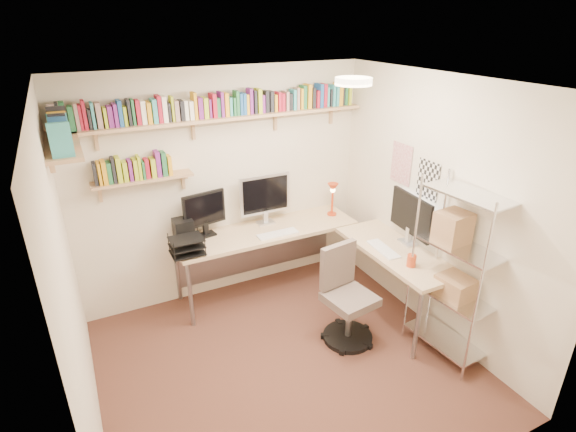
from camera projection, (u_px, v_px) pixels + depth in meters
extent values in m
plane|color=#4F2D22|center=(287.00, 364.00, 4.14)|extent=(3.20, 3.20, 0.00)
cube|color=beige|center=(225.00, 187.00, 4.85)|extent=(3.20, 0.04, 2.50)
cube|color=beige|center=(71.00, 294.00, 2.97)|extent=(0.04, 3.00, 2.50)
cube|color=beige|center=(436.00, 209.00, 4.29)|extent=(0.04, 3.00, 2.50)
cube|color=beige|center=(411.00, 360.00, 2.41)|extent=(3.20, 0.04, 2.50)
cube|color=silver|center=(286.00, 85.00, 3.12)|extent=(3.20, 3.00, 0.04)
cube|color=silver|center=(401.00, 164.00, 4.61)|extent=(0.01, 0.30, 0.42)
cube|color=silver|center=(428.00, 180.00, 4.30)|extent=(0.01, 0.28, 0.38)
cylinder|color=#FFEAC6|center=(354.00, 81.00, 3.59)|extent=(0.30, 0.30, 0.06)
cube|color=tan|center=(225.00, 117.00, 4.44)|extent=(3.05, 0.25, 0.03)
cube|color=tan|center=(63.00, 145.00, 3.49)|extent=(0.25, 1.00, 0.03)
cube|color=tan|center=(143.00, 179.00, 4.32)|extent=(0.95, 0.20, 0.02)
cube|color=tan|center=(96.00, 136.00, 4.03)|extent=(0.03, 0.20, 0.20)
cube|color=tan|center=(194.00, 126.00, 4.40)|extent=(0.03, 0.20, 0.20)
cube|color=tan|center=(277.00, 118.00, 4.77)|extent=(0.03, 0.20, 0.20)
cube|color=tan|center=(333.00, 112.00, 5.05)|extent=(0.03, 0.20, 0.20)
cube|color=black|center=(58.00, 117.00, 3.78)|extent=(0.03, 0.12, 0.25)
cube|color=#226638|center=(63.00, 117.00, 3.80)|extent=(0.04, 0.13, 0.25)
cube|color=#226638|center=(71.00, 118.00, 3.83)|extent=(0.04, 0.11, 0.21)
cube|color=gray|center=(77.00, 117.00, 3.84)|extent=(0.03, 0.12, 0.23)
cube|color=#A3152C|center=(81.00, 117.00, 3.86)|extent=(0.02, 0.11, 0.21)
cube|color=#A3152C|center=(84.00, 115.00, 3.86)|extent=(0.03, 0.13, 0.25)
cube|color=black|center=(89.00, 119.00, 3.89)|extent=(0.02, 0.12, 0.17)
cube|color=teal|center=(93.00, 115.00, 3.90)|extent=(0.02, 0.12, 0.23)
cube|color=gray|center=(99.00, 115.00, 3.92)|extent=(0.04, 0.12, 0.22)
cube|color=#A3B922|center=(105.00, 117.00, 3.95)|extent=(0.03, 0.13, 0.18)
cube|color=#6E207A|center=(110.00, 116.00, 3.96)|extent=(0.04, 0.12, 0.18)
cube|color=#6E207A|center=(115.00, 115.00, 3.98)|extent=(0.03, 0.14, 0.20)
cube|color=#1C5194|center=(120.00, 113.00, 3.99)|extent=(0.03, 0.15, 0.23)
cube|color=#A3B922|center=(125.00, 116.00, 4.01)|extent=(0.03, 0.12, 0.17)
cube|color=black|center=(129.00, 112.00, 4.02)|extent=(0.03, 0.15, 0.23)
cube|color=#226638|center=(133.00, 112.00, 4.03)|extent=(0.02, 0.11, 0.23)
cube|color=#A3152C|center=(138.00, 112.00, 4.05)|extent=(0.04, 0.12, 0.22)
cube|color=white|center=(143.00, 112.00, 4.07)|extent=(0.04, 0.12, 0.21)
cube|color=gold|center=(148.00, 113.00, 4.10)|extent=(0.04, 0.15, 0.19)
cube|color=teal|center=(154.00, 111.00, 4.11)|extent=(0.04, 0.14, 0.22)
cube|color=#A3152C|center=(159.00, 109.00, 4.12)|extent=(0.04, 0.15, 0.24)
cube|color=white|center=(164.00, 109.00, 4.15)|extent=(0.04, 0.14, 0.23)
cube|color=black|center=(168.00, 112.00, 4.17)|extent=(0.02, 0.15, 0.17)
cube|color=#A3B922|center=(172.00, 108.00, 4.18)|extent=(0.02, 0.12, 0.23)
cube|color=gray|center=(176.00, 110.00, 4.20)|extent=(0.04, 0.13, 0.19)
cube|color=black|center=(181.00, 110.00, 4.22)|extent=(0.04, 0.14, 0.18)
cube|color=white|center=(185.00, 110.00, 4.24)|extent=(0.03, 0.11, 0.18)
cube|color=white|center=(190.00, 110.00, 4.26)|extent=(0.04, 0.13, 0.17)
cube|color=gold|center=(194.00, 106.00, 4.26)|extent=(0.03, 0.14, 0.25)
cube|color=#6E207A|center=(199.00, 108.00, 4.29)|extent=(0.04, 0.12, 0.20)
cube|color=#A3B922|center=(204.00, 108.00, 4.31)|extent=(0.04, 0.15, 0.19)
cube|color=#6E207A|center=(209.00, 108.00, 4.33)|extent=(0.02, 0.11, 0.18)
cube|color=#A3152C|center=(213.00, 105.00, 4.34)|extent=(0.04, 0.15, 0.23)
cube|color=#226638|center=(217.00, 107.00, 4.37)|extent=(0.04, 0.12, 0.18)
cube|color=#6E207A|center=(221.00, 104.00, 4.37)|extent=(0.03, 0.15, 0.24)
cube|color=gold|center=(225.00, 104.00, 4.39)|extent=(0.04, 0.14, 0.22)
cube|color=teal|center=(230.00, 106.00, 4.42)|extent=(0.03, 0.11, 0.18)
cube|color=#226638|center=(233.00, 106.00, 4.43)|extent=(0.02, 0.14, 0.18)
cube|color=#226638|center=(236.00, 103.00, 4.44)|extent=(0.03, 0.12, 0.24)
cube|color=#1C5194|center=(240.00, 104.00, 4.46)|extent=(0.03, 0.13, 0.21)
cube|color=#1C5194|center=(243.00, 103.00, 4.47)|extent=(0.03, 0.13, 0.21)
cube|color=gold|center=(246.00, 104.00, 4.49)|extent=(0.03, 0.13, 0.20)
cube|color=#6E207A|center=(250.00, 101.00, 4.49)|extent=(0.03, 0.12, 0.25)
cube|color=black|center=(254.00, 102.00, 4.52)|extent=(0.03, 0.13, 0.23)
cube|color=#A3B922|center=(258.00, 101.00, 4.53)|extent=(0.04, 0.14, 0.24)
cube|color=#6E207A|center=(262.00, 103.00, 4.56)|extent=(0.03, 0.13, 0.18)
cube|color=black|center=(266.00, 101.00, 4.57)|extent=(0.04, 0.11, 0.21)
cube|color=black|center=(270.00, 101.00, 4.59)|extent=(0.04, 0.11, 0.21)
cube|color=gold|center=(274.00, 103.00, 4.62)|extent=(0.03, 0.11, 0.17)
cube|color=#A3152C|center=(278.00, 101.00, 4.63)|extent=(0.03, 0.14, 0.19)
cube|color=#A3152C|center=(281.00, 102.00, 4.65)|extent=(0.04, 0.12, 0.18)
cube|color=gray|center=(285.00, 101.00, 4.67)|extent=(0.03, 0.15, 0.19)
cube|color=black|center=(289.00, 101.00, 4.69)|extent=(0.03, 0.11, 0.17)
cube|color=teal|center=(293.00, 99.00, 4.70)|extent=(0.03, 0.13, 0.21)
cube|color=gray|center=(296.00, 98.00, 4.71)|extent=(0.03, 0.12, 0.22)
cube|color=gold|center=(300.00, 98.00, 4.73)|extent=(0.03, 0.13, 0.21)
cube|color=#226638|center=(303.00, 97.00, 4.74)|extent=(0.04, 0.12, 0.24)
cube|color=gold|center=(308.00, 96.00, 4.76)|extent=(0.04, 0.12, 0.25)
cube|color=black|center=(312.00, 98.00, 4.79)|extent=(0.04, 0.12, 0.21)
cube|color=#A3152C|center=(316.00, 99.00, 4.82)|extent=(0.03, 0.14, 0.18)
cube|color=#1C5194|center=(319.00, 95.00, 4.82)|extent=(0.04, 0.15, 0.25)
cube|color=#A3152C|center=(323.00, 95.00, 4.84)|extent=(0.04, 0.14, 0.24)
cube|color=teal|center=(326.00, 97.00, 4.87)|extent=(0.03, 0.11, 0.20)
cube|color=black|center=(329.00, 97.00, 4.89)|extent=(0.02, 0.12, 0.18)
cube|color=teal|center=(331.00, 95.00, 4.89)|extent=(0.03, 0.14, 0.23)
cube|color=teal|center=(335.00, 95.00, 4.91)|extent=(0.03, 0.15, 0.22)
cube|color=gold|center=(338.00, 94.00, 4.92)|extent=(0.04, 0.15, 0.24)
cube|color=black|center=(341.00, 95.00, 4.94)|extent=(0.03, 0.12, 0.22)
cube|color=#226638|center=(344.00, 96.00, 4.97)|extent=(0.03, 0.11, 0.19)
cube|color=#A3B922|center=(347.00, 93.00, 4.97)|extent=(0.03, 0.14, 0.24)
cube|color=teal|center=(61.00, 140.00, 3.08)|extent=(0.15, 0.04, 0.24)
cube|color=#226638|center=(61.00, 143.00, 3.12)|extent=(0.12, 0.03, 0.18)
cube|color=gray|center=(61.00, 140.00, 3.16)|extent=(0.11, 0.03, 0.20)
cube|color=#1C5194|center=(61.00, 141.00, 3.19)|extent=(0.12, 0.03, 0.18)
cube|color=white|center=(61.00, 139.00, 3.21)|extent=(0.13, 0.03, 0.19)
cube|color=#A3152C|center=(60.00, 137.00, 3.24)|extent=(0.14, 0.04, 0.20)
cube|color=gold|center=(60.00, 137.00, 3.29)|extent=(0.14, 0.04, 0.19)
cube|color=#1C5194|center=(60.00, 132.00, 3.33)|extent=(0.12, 0.04, 0.23)
cube|color=black|center=(59.00, 130.00, 3.36)|extent=(0.12, 0.04, 0.24)
cube|color=#226638|center=(60.00, 132.00, 3.40)|extent=(0.11, 0.03, 0.19)
cube|color=teal|center=(59.00, 129.00, 3.43)|extent=(0.14, 0.03, 0.23)
cube|color=teal|center=(59.00, 130.00, 3.47)|extent=(0.12, 0.03, 0.19)
cube|color=#6E207A|center=(59.00, 127.00, 3.50)|extent=(0.13, 0.03, 0.21)
cube|color=#A3B922|center=(59.00, 128.00, 3.53)|extent=(0.13, 0.02, 0.19)
cube|color=gold|center=(59.00, 125.00, 3.55)|extent=(0.14, 0.03, 0.22)
cube|color=#A3152C|center=(59.00, 125.00, 3.59)|extent=(0.11, 0.04, 0.21)
cube|color=gray|center=(59.00, 125.00, 3.63)|extent=(0.14, 0.03, 0.20)
cube|color=black|center=(58.00, 121.00, 3.65)|extent=(0.14, 0.03, 0.24)
cube|color=black|center=(59.00, 124.00, 3.70)|extent=(0.13, 0.04, 0.18)
cube|color=white|center=(58.00, 121.00, 3.72)|extent=(0.12, 0.03, 0.21)
cube|color=gray|center=(57.00, 118.00, 3.75)|extent=(0.13, 0.04, 0.24)
cube|color=#1C5194|center=(58.00, 119.00, 3.79)|extent=(0.15, 0.04, 0.21)
cube|color=black|center=(95.00, 174.00, 4.10)|extent=(0.03, 0.12, 0.21)
cube|color=gold|center=(99.00, 173.00, 4.12)|extent=(0.03, 0.14, 0.21)
cube|color=gold|center=(104.00, 172.00, 4.14)|extent=(0.04, 0.15, 0.22)
cube|color=#226638|center=(109.00, 172.00, 4.16)|extent=(0.04, 0.13, 0.20)
cube|color=black|center=(113.00, 170.00, 4.17)|extent=(0.03, 0.12, 0.24)
cube|color=#A3B922|center=(118.00, 169.00, 4.18)|extent=(0.04, 0.14, 0.24)
cube|color=#A3B922|center=(125.00, 171.00, 4.22)|extent=(0.04, 0.13, 0.19)
cube|color=#6E207A|center=(130.00, 170.00, 4.23)|extent=(0.03, 0.14, 0.19)
cube|color=#A3B922|center=(135.00, 169.00, 4.25)|extent=(0.04, 0.14, 0.20)
cube|color=#A3B922|center=(139.00, 167.00, 4.26)|extent=(0.03, 0.15, 0.22)
cube|color=#226638|center=(143.00, 169.00, 4.29)|extent=(0.02, 0.15, 0.17)
cube|color=#A3152C|center=(147.00, 168.00, 4.30)|extent=(0.04, 0.12, 0.18)
cube|color=#A3B922|center=(152.00, 167.00, 4.32)|extent=(0.04, 0.14, 0.18)
cube|color=#6E207A|center=(157.00, 163.00, 4.33)|extent=(0.04, 0.13, 0.25)
cube|color=#226638|center=(163.00, 163.00, 4.36)|extent=(0.04, 0.13, 0.23)
cube|color=gold|center=(169.00, 165.00, 4.39)|extent=(0.04, 0.13, 0.19)
cube|color=beige|center=(266.00, 230.00, 4.97)|extent=(2.03, 0.64, 0.04)
cube|color=beige|center=(399.00, 251.00, 4.54)|extent=(0.64, 1.39, 0.04)
cylinder|color=gray|center=(190.00, 295.00, 4.52)|extent=(0.04, 0.04, 0.75)
cylinder|color=gray|center=(177.00, 270.00, 4.95)|extent=(0.04, 0.04, 0.75)
cylinder|color=gray|center=(347.00, 230.00, 5.87)|extent=(0.04, 0.04, 0.75)
cylinder|color=gray|center=(417.00, 325.00, 4.07)|extent=(0.04, 0.04, 0.75)
cylinder|color=gray|center=(461.00, 310.00, 4.28)|extent=(0.04, 0.04, 0.75)
cube|color=gray|center=(257.00, 247.00, 5.33)|extent=(1.92, 0.02, 0.59)
cube|color=silver|center=(265.00, 194.00, 4.94)|extent=(0.59, 0.03, 0.45)
cube|color=black|center=(266.00, 195.00, 4.92)|extent=(0.53, 0.00, 0.39)
cube|color=black|center=(204.00, 209.00, 4.67)|extent=(0.47, 0.03, 0.36)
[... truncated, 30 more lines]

